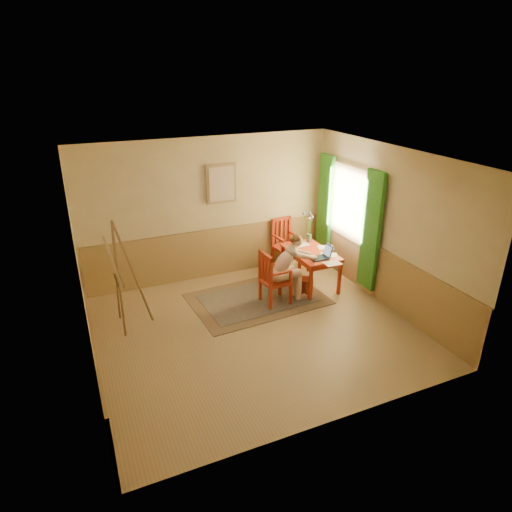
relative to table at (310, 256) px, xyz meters
name	(u,v)px	position (x,y,z in m)	size (l,w,h in m)	color
room	(255,251)	(-1.61, -1.04, 0.77)	(5.04, 4.54, 2.84)	tan
wainscot	(237,282)	(-1.61, -0.24, -0.13)	(5.00, 4.50, 1.00)	#A5814D
window	(347,214)	(0.81, 0.06, 0.71)	(0.12, 2.01, 2.20)	white
wall_portrait	(221,184)	(-1.36, 1.16, 1.27)	(0.60, 0.05, 0.76)	tan
rug	(258,299)	(-1.16, -0.12, -0.62)	(2.49, 1.74, 0.02)	#8C7251
table	(310,256)	(0.00, 0.00, 0.00)	(0.74, 1.21, 0.72)	red
chair_left	(273,278)	(-0.97, -0.37, -0.13)	(0.48, 0.47, 1.01)	red
chair_back	(285,243)	(-0.04, 0.98, -0.10)	(0.52, 0.54, 1.06)	red
figure	(288,265)	(-0.68, -0.36, 0.07)	(0.94, 0.41, 1.27)	beige
laptop	(322,256)	(0.02, -0.36, 0.14)	(0.40, 0.24, 0.24)	#1E2338
papers	(322,252)	(0.16, -0.14, 0.09)	(0.70, 1.25, 0.00)	white
vase	(309,228)	(0.21, 0.46, 0.37)	(0.21, 0.31, 0.62)	#3F724C
wastebasket	(306,286)	(-0.22, -0.25, -0.48)	(0.27, 0.27, 0.29)	#C7492B
easel	(115,266)	(-3.58, -0.08, 0.47)	(0.61, 0.82, 1.85)	olive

